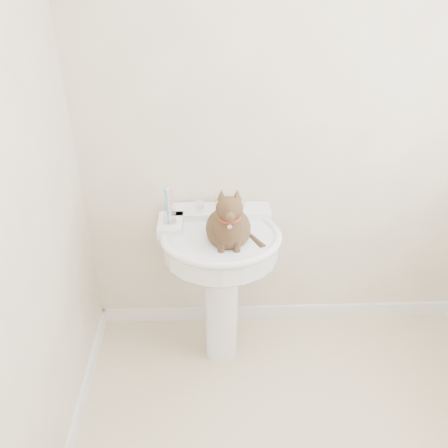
{
  "coord_description": "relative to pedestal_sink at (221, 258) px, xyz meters",
  "views": [
    {
      "loc": [
        -0.42,
        -1.16,
        2.06
      ],
      "look_at": [
        -0.36,
        0.77,
        0.89
      ],
      "focal_mm": 38.0,
      "sensor_mm": 36.0,
      "label": 1
    }
  ],
  "objects": [
    {
      "name": "pedestal_sink",
      "position": [
        0.0,
        0.0,
        0.0
      ],
      "size": [
        0.62,
        0.6,
        0.85
      ],
      "color": "white",
      "rests_on": "floor"
    },
    {
      "name": "toothbrush_cup",
      "position": [
        -0.25,
        0.06,
        0.23
      ],
      "size": [
        0.07,
        0.07,
        0.19
      ],
      "rotation": [
        0.0,
        0.0,
        -0.2
      ],
      "color": "silver",
      "rests_on": "pedestal_sink"
    },
    {
      "name": "wall_back",
      "position": [
        0.37,
        0.29,
        0.58
      ],
      "size": [
        2.2,
        0.0,
        2.5
      ],
      "primitive_type": null,
      "color": "beige",
      "rests_on": "ground"
    },
    {
      "name": "cat",
      "position": [
        0.04,
        -0.07,
        0.23
      ],
      "size": [
        0.24,
        0.3,
        0.44
      ],
      "rotation": [
        0.0,
        0.0,
        -0.0
      ],
      "color": "#513C23",
      "rests_on": "pedestal_sink"
    },
    {
      "name": "faucet",
      "position": [
        0.0,
        0.15,
        0.22
      ],
      "size": [
        0.28,
        0.12,
        0.14
      ],
      "color": "silver",
      "rests_on": "pedestal_sink"
    },
    {
      "name": "baseboard_back",
      "position": [
        0.37,
        0.28,
        -0.62
      ],
      "size": [
        2.2,
        0.02,
        0.09
      ],
      "primitive_type": "cube",
      "color": "white",
      "rests_on": "floor"
    },
    {
      "name": "soap_bar",
      "position": [
        0.03,
        0.24,
        0.2
      ],
      "size": [
        0.09,
        0.06,
        0.03
      ],
      "primitive_type": "cube",
      "rotation": [
        0.0,
        0.0,
        0.03
      ],
      "color": "yellow",
      "rests_on": "pedestal_sink"
    }
  ]
}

